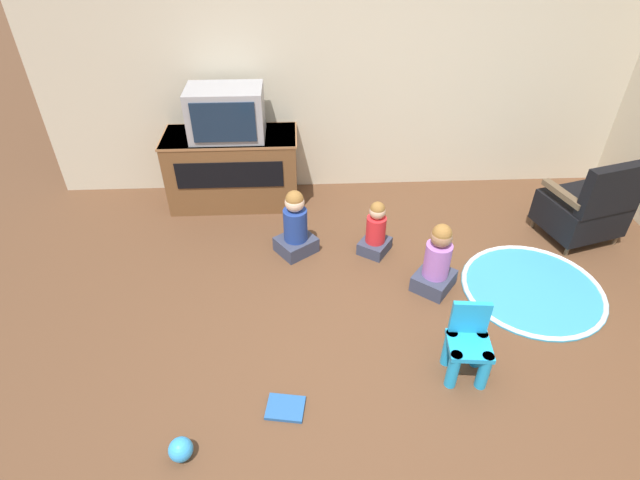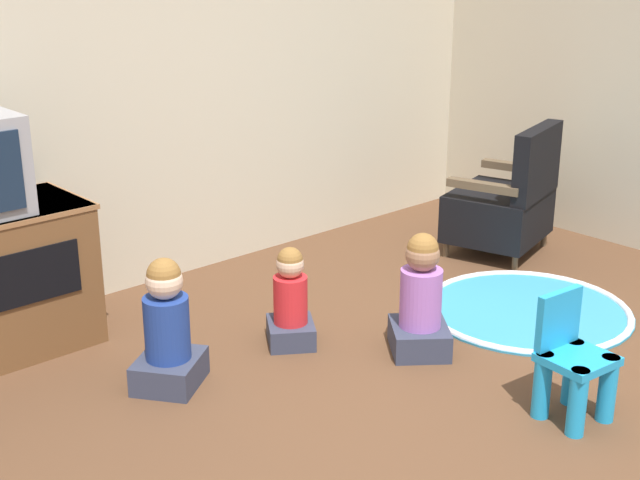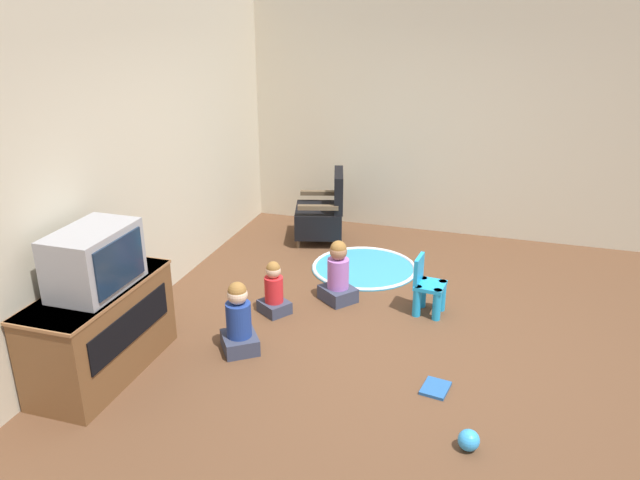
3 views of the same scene
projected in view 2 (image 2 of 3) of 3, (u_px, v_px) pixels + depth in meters
The scene contains 8 objects.
ground_plane at pixel (447, 438), 3.65m from camera, with size 30.00×30.00×0.00m, color brown.
wall_back at pixel (110, 41), 4.79m from camera, with size 5.82×0.12×2.82m.
black_armchair at pixel (505, 204), 5.66m from camera, with size 0.75×0.70×0.84m.
yellow_kid_chair at pixel (572, 368), 3.75m from camera, with size 0.30×0.29×0.55m.
play_mat at pixel (527, 310), 4.87m from camera, with size 1.13×1.13×0.04m.
child_watching_left at pixel (290, 302), 4.43m from camera, with size 0.33×0.34×0.51m.
child_watching_center at pixel (421, 301), 4.33m from camera, with size 0.41×0.41×0.61m.
child_watching_right at pixel (167, 332), 4.00m from camera, with size 0.42×0.41×0.62m.
Camera 2 is at (-2.52, -2.01, 1.97)m, focal length 50.00 mm.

